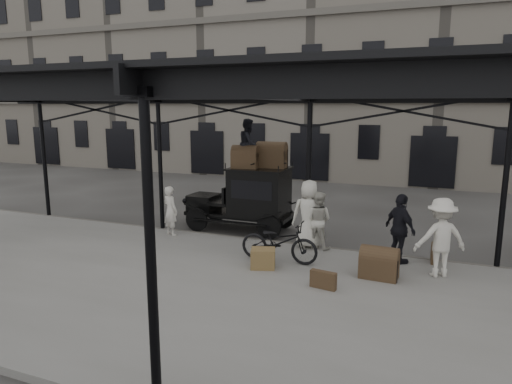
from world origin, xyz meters
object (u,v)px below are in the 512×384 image
Objects in this scene: taxi at (251,196)px; steamer_trunk_platform at (379,265)px; porter_official at (400,229)px; steamer_trunk_roof_near at (245,159)px; porter_left at (171,211)px; bicycle at (279,242)px.

taxi is 4.16× the size of steamer_trunk_platform.
porter_official is (4.97, -1.93, -0.14)m from taxi.
porter_official is 5.51m from steamer_trunk_roof_near.
porter_left is 4.16m from bicycle.
steamer_trunk_platform is (4.70, -2.96, -2.02)m from steamer_trunk_roof_near.
bicycle is at bearing -173.44° from porter_left.
porter_official is 1.45m from steamer_trunk_platform.
porter_official is 3.14m from bicycle.
porter_official reaches higher than steamer_trunk_platform.
bicycle is (-2.93, -1.08, -0.37)m from porter_official.
steamer_trunk_roof_near reaches higher than porter_left.
steamer_trunk_platform is at bearing 121.30° from porter_official.
porter_official is at bearing -70.62° from bicycle.
taxi reaches higher than bicycle.
steamer_trunk_platform is at bearing -169.16° from porter_left.
taxi is at bearing 148.77° from steamer_trunk_platform.
bicycle is at bearing -57.34° from steamer_trunk_roof_near.
taxi is 3.67m from bicycle.
bicycle is 2.60m from steamer_trunk_platform.
steamer_trunk_platform is (6.58, -1.33, -0.46)m from porter_left.
taxi is 2.00× the size of porter_official.
bicycle is at bearing 66.57° from porter_official.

